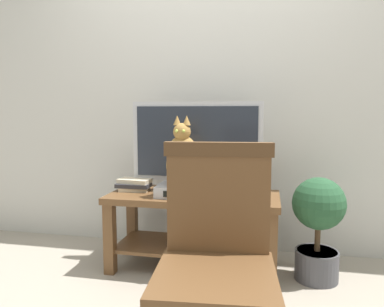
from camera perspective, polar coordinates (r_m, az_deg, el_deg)
ground_plane at (r=2.25m, az=-0.61°, el=-22.60°), size 12.00×12.00×0.00m
back_wall at (r=2.98m, az=3.65°, el=12.35°), size 7.00×0.12×2.80m
tv_stand at (r=2.59m, az=0.23°, el=-9.75°), size 1.17×0.52×0.53m
tv at (r=2.60m, az=0.69°, el=1.37°), size 0.93×0.20×0.64m
media_box at (r=2.50m, az=-1.30°, el=-5.69°), size 0.34×0.29×0.08m
cat at (r=2.45m, az=-1.36°, el=-0.90°), size 0.23×0.33×0.47m
wooden_chair at (r=1.51m, az=3.82°, el=-14.17°), size 0.50×0.50×0.97m
book_stack at (r=2.69m, az=-8.98°, el=-4.82°), size 0.24×0.16×0.08m
potted_plant at (r=2.54m, az=19.01°, el=-10.02°), size 0.34×0.34×0.68m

